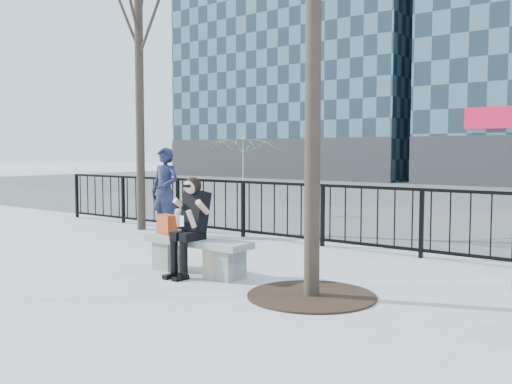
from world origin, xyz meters
The scene contains 11 objects.
ground centered at (0.00, 0.00, 0.00)m, with size 120.00×120.00×0.00m, color #A3A29D.
street_surface centered at (0.00, 15.00, 0.00)m, with size 60.00×23.00×0.01m, color #474747.
railing centered at (0.00, 3.00, 0.55)m, with size 14.00×0.06×1.10m.
building_left centered at (-15.00, 27.00, 11.30)m, with size 16.20×10.20×22.60m.
tree_grate centered at (1.90, -0.10, 0.01)m, with size 1.50×1.50×0.02m, color black.
bench_main centered at (0.00, 0.00, 0.30)m, with size 1.65×0.46×0.49m.
seated_woman centered at (0.00, -0.16, 0.67)m, with size 0.50×0.64×1.34m.
handbag centered at (-0.61, 0.02, 0.63)m, with size 0.34×0.16×0.28m, color #AB3A15.
shopping_bag centered at (0.49, -0.10, 0.20)m, with size 0.42×0.16×0.40m, color #BDB285.
standing_man centered at (-2.98, 2.23, 0.88)m, with size 0.64×0.42×1.75m, color black.
vendor_umbrella centered at (-4.09, 6.08, 1.07)m, with size 2.32×2.37×2.13m, color #E6F135.
Camera 1 is at (5.34, -5.66, 1.69)m, focal length 40.00 mm.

